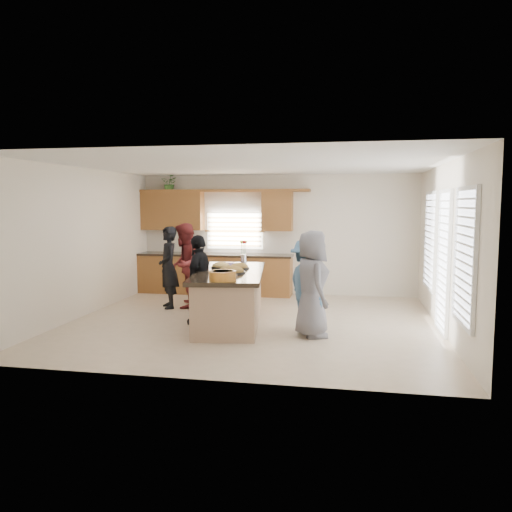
% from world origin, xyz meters
% --- Properties ---
extents(floor, '(6.50, 6.50, 0.00)m').
position_xyz_m(floor, '(0.00, 0.00, 0.00)').
color(floor, beige).
rests_on(floor, ground).
extents(room_shell, '(6.52, 6.02, 2.81)m').
position_xyz_m(room_shell, '(0.00, 0.00, 1.90)').
color(room_shell, silver).
rests_on(room_shell, ground).
extents(back_cabinetry, '(4.08, 0.66, 2.46)m').
position_xyz_m(back_cabinetry, '(-1.47, 2.73, 0.91)').
color(back_cabinetry, '#915B2A').
rests_on(back_cabinetry, ground).
extents(right_wall_glazing, '(0.06, 4.00, 2.25)m').
position_xyz_m(right_wall_glazing, '(3.22, -0.13, 1.34)').
color(right_wall_glazing, white).
rests_on(right_wall_glazing, ground).
extents(island, '(1.51, 2.83, 0.95)m').
position_xyz_m(island, '(-0.36, -0.18, 0.45)').
color(island, tan).
rests_on(island, ground).
extents(platter_front, '(0.48, 0.48, 0.19)m').
position_xyz_m(platter_front, '(-0.27, -0.44, 0.98)').
color(platter_front, black).
rests_on(platter_front, island).
extents(platter_mid, '(0.37, 0.37, 0.15)m').
position_xyz_m(platter_mid, '(-0.27, 0.17, 0.98)').
color(platter_mid, black).
rests_on(platter_mid, island).
extents(platter_back, '(0.37, 0.37, 0.15)m').
position_xyz_m(platter_back, '(-0.63, 0.22, 0.98)').
color(platter_back, black).
rests_on(platter_back, island).
extents(salad_bowl, '(0.42, 0.42, 0.15)m').
position_xyz_m(salad_bowl, '(-0.21, -1.27, 1.03)').
color(salad_bowl, '#C17323').
rests_on(salad_bowl, island).
extents(clear_cup, '(0.08, 0.08, 0.10)m').
position_xyz_m(clear_cup, '(-0.03, -1.19, 1.00)').
color(clear_cup, white).
rests_on(clear_cup, island).
extents(plate_stack, '(0.22, 0.22, 0.05)m').
position_xyz_m(plate_stack, '(-0.59, 0.68, 0.97)').
color(plate_stack, '#B48CCB').
rests_on(plate_stack, island).
extents(flower_vase, '(0.14, 0.14, 0.45)m').
position_xyz_m(flower_vase, '(-0.36, 1.00, 1.19)').
color(flower_vase, silver).
rests_on(flower_vase, island).
extents(potted_plant, '(0.42, 0.38, 0.43)m').
position_xyz_m(potted_plant, '(-2.55, 2.82, 2.61)').
color(potted_plant, '#3B712D').
rests_on(potted_plant, back_cabinetry).
extents(woman_left_back, '(0.66, 0.73, 1.67)m').
position_xyz_m(woman_left_back, '(-1.92, 0.94, 0.83)').
color(woman_left_back, black).
rests_on(woman_left_back, ground).
extents(woman_left_mid, '(0.77, 0.93, 1.73)m').
position_xyz_m(woman_left_mid, '(-1.61, 1.04, 0.87)').
color(woman_left_mid, maroon).
rests_on(woman_left_mid, ground).
extents(woman_left_front, '(0.45, 0.95, 1.58)m').
position_xyz_m(woman_left_front, '(-0.90, -0.23, 0.79)').
color(woman_left_front, black).
rests_on(woman_left_front, ground).
extents(woman_right_back, '(0.98, 1.16, 1.56)m').
position_xyz_m(woman_right_back, '(1.01, -0.42, 0.78)').
color(woman_right_back, '#3F668A').
rests_on(woman_right_back, ground).
extents(woman_right_front, '(0.81, 0.97, 1.71)m').
position_xyz_m(woman_right_front, '(1.12, -0.74, 0.85)').
color(woman_right_front, slate).
rests_on(woman_right_front, ground).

